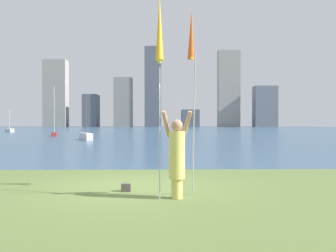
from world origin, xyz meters
TOP-DOWN VIEW (x-y plane):
  - ground at (0.00, 50.95)m, footprint 120.00×138.00m
  - person at (1.11, -1.27)m, footprint 0.69×0.51m
  - kite_flag_left at (0.74, -1.64)m, footprint 0.16×0.83m
  - kite_flag_right at (1.49, -0.58)m, footprint 0.16×1.14m
  - bag at (-0.06, -0.54)m, footprint 0.22×0.16m
  - sailboat_0 at (-6.28, 22.26)m, footprint 1.75×2.58m
  - sailboat_1 at (-11.77, 30.08)m, footprint 0.99×1.78m
  - sailboat_2 at (4.25, 50.42)m, footprint 2.21×1.84m
  - sailboat_4 at (-24.59, 46.60)m, footprint 1.76×1.56m
  - skyline_tower_0 at (-36.72, 108.03)m, footprint 7.95×4.69m
  - skyline_tower_1 at (-24.42, 108.73)m, footprint 4.95×7.23m
  - skyline_tower_2 at (-12.63, 106.12)m, footprint 6.17×5.24m
  - skyline_tower_3 at (-2.22, 105.43)m, footprint 5.61×5.95m
  - skyline_tower_4 at (10.93, 107.64)m, footprint 6.04×7.16m
  - skyline_tower_5 at (25.03, 109.34)m, footprint 7.83×3.24m
  - skyline_tower_6 at (37.28, 106.19)m, footprint 7.93×4.50m

SIDE VIEW (x-z plane):
  - ground at x=0.00m, z-range -0.12..0.00m
  - bag at x=-0.06m, z-range 0.00..0.19m
  - sailboat_4 at x=-24.59m, z-range -1.53..2.14m
  - sailboat_1 at x=-11.77m, z-range -2.57..3.26m
  - sailboat_0 at x=-6.28m, z-range -1.76..2.48m
  - sailboat_2 at x=4.25m, z-range -2.63..3.44m
  - person at x=1.11m, z-range -0.02..1.88m
  - skyline_tower_4 at x=10.93m, z-range 0.00..6.01m
  - kite_flag_left at x=0.74m, z-range 1.34..5.58m
  - kite_flag_right at x=1.49m, z-range 1.45..5.70m
  - skyline_tower_1 at x=-24.42m, z-range 0.00..11.41m
  - skyline_tower_6 at x=37.28m, z-range 0.00..14.32m
  - skyline_tower_2 at x=-12.63m, z-range 0.00..17.06m
  - skyline_tower_0 at x=-36.72m, z-range 0.00..23.49m
  - skyline_tower_5 at x=25.03m, z-range 0.00..27.39m
  - skyline_tower_3 at x=-2.22m, z-range 0.00..27.49m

